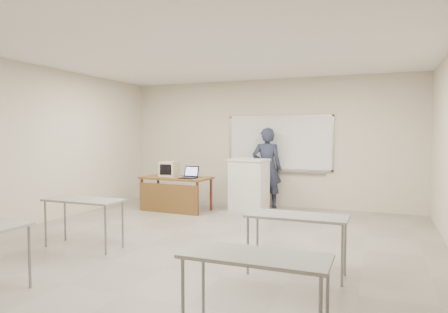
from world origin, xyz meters
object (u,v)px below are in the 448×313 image
at_px(laptop, 189,175).
at_px(mouse, 180,177).
at_px(presenter, 267,168).
at_px(crt_monitor, 169,169).
at_px(whiteboard, 279,144).
at_px(instructor_desk, 174,186).
at_px(podium, 249,185).
at_px(keyboard, 244,158).

xyz_separation_m(laptop, mouse, (-0.18, -0.08, -0.04)).
xyz_separation_m(mouse, presenter, (1.58, 1.29, 0.16)).
relative_size(crt_monitor, laptop, 1.18).
distance_m(whiteboard, mouse, 2.49).
bearing_deg(mouse, laptop, 22.42).
xyz_separation_m(laptop, presenter, (1.40, 1.22, 0.12)).
xyz_separation_m(whiteboard, presenter, (-0.23, -0.26, -0.55)).
bearing_deg(whiteboard, instructor_desk, -143.88).
bearing_deg(mouse, whiteboard, 39.60).
distance_m(whiteboard, crt_monitor, 2.63).
bearing_deg(podium, whiteboard, 62.63).
height_order(instructor_desk, mouse, mouse).
xyz_separation_m(instructor_desk, laptop, (0.38, -0.01, 0.25)).
xyz_separation_m(instructor_desk, mouse, (0.20, -0.09, 0.21)).
distance_m(crt_monitor, keyboard, 1.72).
bearing_deg(crt_monitor, instructor_desk, -48.36).
bearing_deg(mouse, crt_monitor, 143.07).
relative_size(crt_monitor, mouse, 4.45).
bearing_deg(laptop, keyboard, 43.53).
height_order(whiteboard, crt_monitor, whiteboard).
bearing_deg(whiteboard, podium, -123.07).
xyz_separation_m(podium, presenter, (0.27, 0.51, 0.35)).
height_order(podium, laptop, podium).
distance_m(podium, presenter, 0.67).
distance_m(laptop, presenter, 1.86).
xyz_separation_m(instructor_desk, presenter, (1.78, 1.20, 0.37)).
height_order(podium, keyboard, keyboard).
distance_m(whiteboard, podium, 1.28).
height_order(instructor_desk, presenter, presenter).
bearing_deg(presenter, whiteboard, -144.25).
height_order(whiteboard, mouse, whiteboard).
xyz_separation_m(whiteboard, podium, (-0.50, -0.77, -0.90)).
distance_m(whiteboard, keyboard, 1.00).
distance_m(laptop, mouse, 0.20).
bearing_deg(whiteboard, crt_monitor, -151.46).
height_order(keyboard, presenter, presenter).
height_order(crt_monitor, keyboard, keyboard).
bearing_deg(whiteboard, presenter, -131.24).
relative_size(mouse, presenter, 0.05).
relative_size(instructor_desk, crt_monitor, 3.71).
distance_m(instructor_desk, keyboard, 1.68).
xyz_separation_m(instructor_desk, podium, (1.51, 0.70, 0.02)).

